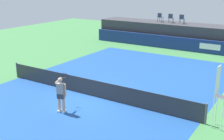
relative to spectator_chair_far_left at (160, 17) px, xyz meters
name	(u,v)px	position (x,y,z in m)	size (l,w,h in m)	color
ground_plane	(121,81)	(2.80, -12.33, -2.69)	(48.00, 48.00, 0.00)	#3D7A42
court_inner	(93,96)	(2.80, -15.33, -2.69)	(12.00, 22.00, 0.00)	#1C478C
sponsor_wall	(179,44)	(2.82, -1.83, -2.09)	(18.00, 0.22, 1.20)	navy
spectator_platform	(186,35)	(2.80, -0.03, -1.59)	(18.00, 2.80, 2.20)	#38383D
spectator_chair_far_left	(160,17)	(0.00, 0.00, 0.00)	(0.46, 0.46, 0.89)	#2D3D56
spectator_chair_left	(171,18)	(1.16, -0.06, 0.00)	(0.46, 0.46, 0.89)	#2D3D56
spectator_chair_center	(182,19)	(2.31, -0.13, 0.00)	(0.47, 0.47, 0.89)	#2D3D56
umpire_chair	(219,93)	(9.44, -15.32, -1.11)	(0.48, 0.48, 2.76)	white
tennis_net	(93,88)	(2.80, -15.33, -2.22)	(12.40, 0.02, 0.95)	#2D2D2D
net_post_near	(17,70)	(-3.40, -15.33, -2.19)	(0.10, 0.10, 1.00)	#4C4C51
net_post_far	(206,114)	(9.00, -15.33, -2.19)	(0.10, 0.10, 1.00)	#4C4C51
tennis_player	(61,93)	(2.73, -17.79, -1.73)	(0.91, 1.11, 1.77)	white
tennis_ball	(104,53)	(-2.27, -6.76, -2.66)	(0.07, 0.07, 0.07)	#D8EA33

